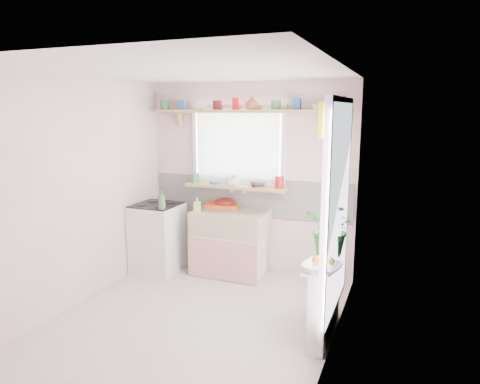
% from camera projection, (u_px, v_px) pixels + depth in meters
% --- Properties ---
extents(room, '(3.20, 3.20, 3.20)m').
position_uv_depth(room, '(282.00, 180.00, 4.73)').
color(room, silver).
rests_on(room, ground).
extents(sink_unit, '(0.95, 0.65, 1.11)m').
position_uv_depth(sink_unit, '(230.00, 242.00, 5.60)').
color(sink_unit, white).
rests_on(sink_unit, ground).
extents(cooker, '(0.58, 0.58, 0.93)m').
position_uv_depth(cooker, '(158.00, 237.00, 5.72)').
color(cooker, white).
rests_on(cooker, ground).
extents(radiator_ledge, '(0.22, 0.95, 0.78)m').
position_uv_depth(radiator_ledge, '(325.00, 295.00, 4.08)').
color(radiator_ledge, white).
rests_on(radiator_ledge, ground).
extents(windowsill, '(1.40, 0.22, 0.04)m').
position_uv_depth(windowsill, '(235.00, 187.00, 5.64)').
color(windowsill, tan).
rests_on(windowsill, room).
extents(pine_shelf, '(2.52, 0.24, 0.04)m').
position_uv_depth(pine_shelf, '(246.00, 111.00, 5.39)').
color(pine_shelf, tan).
rests_on(pine_shelf, room).
extents(shelf_crockery, '(2.47, 0.11, 0.12)m').
position_uv_depth(shelf_crockery, '(244.00, 105.00, 5.38)').
color(shelf_crockery, '#3F7F4C').
rests_on(shelf_crockery, pine_shelf).
extents(sill_crockery, '(1.35, 0.11, 0.12)m').
position_uv_depth(sill_crockery, '(235.00, 181.00, 5.62)').
color(sill_crockery, '#3F7F4C').
rests_on(sill_crockery, windowsill).
extents(dish_tray, '(0.50, 0.43, 0.04)m').
position_uv_depth(dish_tray, '(222.00, 205.00, 5.78)').
color(dish_tray, '#ED5015').
rests_on(dish_tray, sink_unit).
extents(colander, '(0.31, 0.31, 0.13)m').
position_uv_depth(colander, '(225.00, 202.00, 5.76)').
color(colander, '#5C130F').
rests_on(colander, sink_unit).
extents(jade_plant, '(0.60, 0.57, 0.53)m').
position_uv_depth(jade_plant, '(332.00, 228.00, 4.02)').
color(jade_plant, '#2D7030').
rests_on(jade_plant, radiator_ledge).
extents(fruit_bowl, '(0.37, 0.37, 0.08)m').
position_uv_depth(fruit_bowl, '(322.00, 268.00, 3.63)').
color(fruit_bowl, silver).
rests_on(fruit_bowl, radiator_ledge).
extents(herb_pot, '(0.12, 0.08, 0.22)m').
position_uv_depth(herb_pot, '(329.00, 249.00, 3.91)').
color(herb_pot, '#286127').
rests_on(herb_pot, radiator_ledge).
extents(soap_bottle_sink, '(0.11, 0.11, 0.19)m').
position_uv_depth(soap_bottle_sink, '(197.00, 205.00, 5.46)').
color(soap_bottle_sink, '#C5DB61').
rests_on(soap_bottle_sink, sink_unit).
extents(sill_cup, '(0.14, 0.14, 0.10)m').
position_uv_depth(sill_cup, '(231.00, 182.00, 5.58)').
color(sill_cup, silver).
rests_on(sill_cup, windowsill).
extents(sill_bowl, '(0.23, 0.23, 0.06)m').
position_uv_depth(sill_bowl, '(258.00, 184.00, 5.57)').
color(sill_bowl, '#2E5696').
rests_on(sill_bowl, windowsill).
extents(shelf_vase, '(0.21, 0.21, 0.17)m').
position_uv_depth(shelf_vase, '(252.00, 103.00, 5.27)').
color(shelf_vase, '#A95234').
rests_on(shelf_vase, pine_shelf).
extents(cooker_bottle, '(0.10, 0.10, 0.23)m').
position_uv_depth(cooker_bottle, '(162.00, 200.00, 5.33)').
color(cooker_bottle, '#3D7A48').
rests_on(cooker_bottle, cooker).
extents(fruit, '(0.20, 0.14, 0.10)m').
position_uv_depth(fruit, '(323.00, 261.00, 3.62)').
color(fruit, orange).
rests_on(fruit, fruit_bowl).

